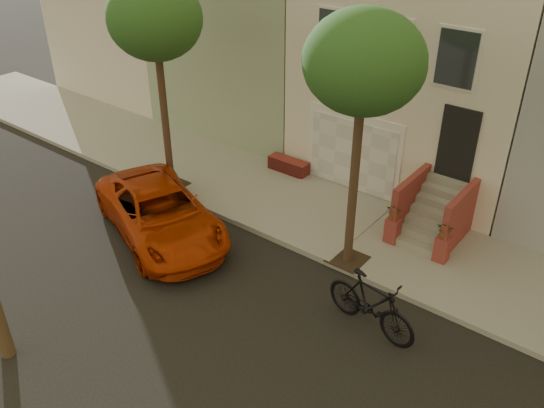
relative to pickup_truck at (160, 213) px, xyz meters
The scene contains 7 objects.
ground 4.29m from the pickup_truck, 26.73° to the right, with size 90.00×90.00×0.00m, color black.
sidewalk 5.15m from the pickup_truck, 42.41° to the left, with size 40.00×3.70×0.15m, color gray.
house_row 10.45m from the pickup_truck, 67.87° to the left, with size 33.10×11.70×7.00m.
tree_left 5.26m from the pickup_truck, 130.80° to the left, with size 2.70×2.57×6.30m.
tree_mid 6.89m from the pickup_truck, 22.71° to the left, with size 2.70×2.57×6.30m.
pickup_truck is the anchor object (origin of this frame).
motorcycle 6.40m from the pickup_truck, ahead, with size 0.66×2.32×1.39m, color black.
Camera 1 is at (6.74, -6.66, 8.88)m, focal length 37.61 mm.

